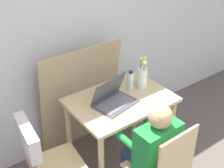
% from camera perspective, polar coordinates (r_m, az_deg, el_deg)
% --- Properties ---
extents(wall_back, '(6.40, 0.05, 2.50)m').
position_cam_1_polar(wall_back, '(2.85, -10.64, 9.21)').
color(wall_back, silver).
rests_on(wall_back, ground_plane).
extents(dining_table, '(0.90, 0.64, 0.75)m').
position_cam_1_polar(dining_table, '(2.83, 1.55, -4.85)').
color(dining_table, '#D6B784').
rests_on(dining_table, ground_plane).
extents(chair_spare, '(0.47, 0.44, 0.92)m').
position_cam_1_polar(chair_spare, '(2.47, -12.99, -12.50)').
color(chair_spare, '#D6B784').
rests_on(chair_spare, ground_plane).
extents(person_seated, '(0.37, 0.43, 1.05)m').
position_cam_1_polar(person_seated, '(2.46, 7.50, -10.92)').
color(person_seated, '#1E8438').
rests_on(person_seated, ground_plane).
extents(laptop, '(0.40, 0.31, 0.24)m').
position_cam_1_polar(laptop, '(2.67, 0.10, -2.46)').
color(laptop, '#4C4C51').
rests_on(laptop, dining_table).
extents(flower_vase, '(0.09, 0.09, 0.32)m').
position_cam_1_polar(flower_vase, '(2.87, 5.58, 1.33)').
color(flower_vase, silver).
rests_on(flower_vase, dining_table).
extents(water_bottle, '(0.06, 0.06, 0.20)m').
position_cam_1_polar(water_bottle, '(2.84, 3.37, 0.54)').
color(water_bottle, silver).
rests_on(water_bottle, dining_table).
extents(cardboard_panel, '(0.86, 0.17, 1.13)m').
position_cam_1_polar(cardboard_panel, '(3.12, -5.72, -2.62)').
color(cardboard_panel, tan).
rests_on(cardboard_panel, ground_plane).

